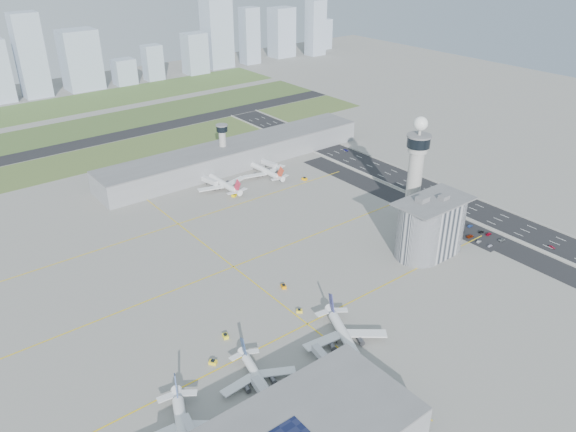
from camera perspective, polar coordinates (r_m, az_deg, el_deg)
ground at (r=294.24m, az=4.22°, el=-5.07°), size 1000.00×1000.00×0.00m
grass_strip_0 at (r=461.07m, az=-16.85°, el=6.20°), size 480.00×50.00×0.08m
grass_strip_1 at (r=528.41m, az=-20.04°, el=8.37°), size 480.00×60.00×0.08m
grass_strip_2 at (r=602.24m, az=-22.66°, el=10.12°), size 480.00×70.00×0.08m
runway at (r=494.01m, az=-18.53°, el=7.34°), size 480.00×22.00×0.10m
highway at (r=372.58m, az=17.52°, el=1.02°), size 28.00×500.00×0.10m
barrier_left at (r=361.76m, az=16.23°, el=0.50°), size 0.60×500.00×1.20m
barrier_right at (r=383.16m, az=18.76°, el=1.66°), size 0.60×500.00×1.20m
landside_road at (r=348.82m, az=16.42°, el=-0.67°), size 18.00×260.00×0.08m
parking_lot at (r=341.56m, az=17.81°, el=-1.51°), size 20.00×44.00×0.10m
taxiway_line_h_0 at (r=254.16m, az=1.97°, el=-10.92°), size 260.00×0.60×0.01m
taxiway_line_h_1 at (r=293.95m, az=-5.57°, el=-5.16°), size 260.00×0.60×0.01m
taxiway_line_h_2 at (r=339.72m, az=-11.10°, el=-0.80°), size 260.00×0.60×0.01m
taxiway_line_v at (r=293.95m, az=-5.57°, el=-5.16°), size 0.60×260.00×0.01m
control_tower at (r=330.72m, az=12.86°, el=4.93°), size 14.00×14.00×64.50m
secondary_tower at (r=411.24m, az=-6.66°, el=7.47°), size 8.60×8.60×31.90m
admin_building at (r=307.95m, az=14.30°, el=-1.05°), size 42.00×24.00×33.50m
terminal_pier at (r=418.36m, az=-5.27°, el=6.30°), size 210.00×32.00×15.80m
airplane_near_a at (r=206.09m, az=-10.68°, el=-20.51°), size 50.38×53.96×12.13m
airplane_near_b at (r=222.45m, az=-2.95°, el=-15.86°), size 38.46×42.69×10.33m
airplane_near_c at (r=240.38m, az=5.96°, el=-11.80°), size 51.62×55.14×12.33m
airplane_far_a at (r=380.43m, az=-6.76°, el=3.72°), size 37.41×43.90×12.21m
airplane_far_b at (r=398.55m, az=-2.43°, el=4.98°), size 36.78×42.95×11.79m
jet_bridge_near_1 at (r=214.38m, az=-1.74°, el=-18.78°), size 5.39×14.31×5.70m
jet_bridge_near_2 at (r=228.16m, az=4.55°, el=-15.38°), size 5.39×14.31×5.70m
jet_bridge_far_0 at (r=389.58m, az=-8.61°, el=3.66°), size 5.39×14.31×5.70m
jet_bridge_far_1 at (r=414.06m, az=-2.62°, el=5.41°), size 5.39×14.31×5.70m
tug_0 at (r=235.92m, az=-7.64°, el=-14.49°), size 3.72×3.86×1.85m
tug_1 at (r=247.80m, az=-6.38°, el=-12.00°), size 2.91×3.64×1.86m
tug_2 at (r=260.48m, az=1.16°, el=-9.60°), size 3.39×3.20×1.63m
tug_3 at (r=276.29m, az=-0.46°, el=-7.14°), size 3.20×3.78×1.86m
tug_4 at (r=369.09m, az=-5.50°, el=2.15°), size 4.32×4.02×2.07m
tug_5 at (r=391.84m, az=1.68°, el=3.82°), size 3.41×4.12×2.06m
car_lot_0 at (r=329.56m, az=19.84°, el=-2.85°), size 3.30×1.41×1.11m
car_lot_1 at (r=331.73m, az=18.82°, el=-2.46°), size 3.69×1.56×1.18m
car_lot_2 at (r=335.56m, az=18.01°, el=-1.96°), size 4.84×2.50×1.30m
car_lot_3 at (r=338.79m, az=17.17°, el=-1.54°), size 4.58×2.10×1.30m
car_lot_4 at (r=342.40m, az=15.94°, el=-1.04°), size 3.92×2.11×1.27m
car_lot_5 at (r=346.66m, az=15.09°, el=-0.56°), size 3.82×1.65×1.22m
car_lot_6 at (r=337.75m, az=20.90°, el=-2.28°), size 4.64×2.66×1.22m
car_lot_7 at (r=341.50m, az=19.71°, el=-1.72°), size 4.34×1.97×1.23m
car_lot_8 at (r=342.36m, az=19.04°, el=-1.53°), size 3.88×1.92×1.27m
car_lot_9 at (r=346.97m, az=18.02°, el=-0.96°), size 3.92×1.51×1.27m
car_lot_10 at (r=349.28m, az=16.81°, el=-0.58°), size 4.81×2.69×1.27m
car_lot_11 at (r=353.72m, az=16.20°, el=-0.13°), size 4.53×2.19×1.27m
car_hw_0 at (r=341.25m, az=25.24°, el=-2.86°), size 1.95×3.79×1.24m
car_hw_1 at (r=392.52m, az=13.10°, el=3.06°), size 1.76×3.88×1.23m
car_hw_2 at (r=447.12m, az=5.90°, el=6.68°), size 2.43×4.62×1.24m
car_hw_4 at (r=481.81m, az=-0.31°, el=8.35°), size 1.51×3.33×1.11m
skyline_bldg_8 at (r=641.94m, az=-24.72°, el=14.58°), size 26.33×21.06×83.39m
skyline_bldg_9 at (r=658.03m, az=-20.32°, el=14.66°), size 36.96×29.57×62.11m
skyline_bldg_10 at (r=667.94m, az=-16.29°, el=13.89°), size 23.01×18.41×27.75m
skyline_bldg_11 at (r=679.99m, az=-13.57°, el=14.92°), size 20.22×16.18×38.97m
skyline_bldg_12 at (r=701.21m, az=-9.43°, el=15.99°), size 26.14×20.92×46.89m
skyline_bldg_13 at (r=727.66m, az=-7.22°, el=17.91°), size 32.26×25.81×81.20m
skyline_bldg_14 at (r=746.12m, az=-3.92°, el=17.80°), size 21.59×17.28×68.75m
skyline_bldg_15 at (r=787.46m, az=-0.65°, el=18.16°), size 30.25×24.20×63.40m
skyline_bldg_16 at (r=798.40m, az=2.81°, el=18.55°), size 23.04×18.43×71.56m
skyline_bldg_17 at (r=844.86m, az=3.50°, el=17.98°), size 22.64×18.11×41.06m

